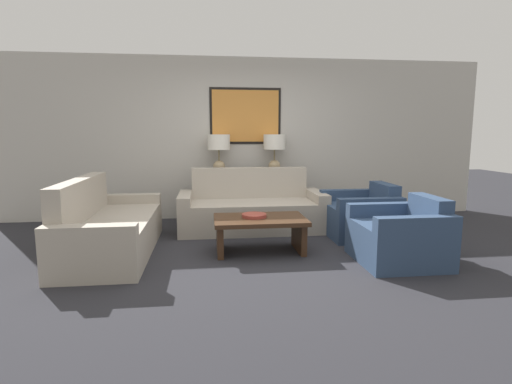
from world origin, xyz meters
TOP-DOWN VIEW (x-y plane):
  - ground_plane at (0.00, 0.00)m, footprint 20.00×20.00m
  - back_wall at (0.00, 2.30)m, footprint 8.15×0.12m
  - console_table at (0.00, 2.03)m, footprint 1.40×0.38m
  - table_lamp_left at (-0.45, 2.03)m, footprint 0.36×0.36m
  - table_lamp_right at (0.45, 2.03)m, footprint 0.36×0.36m
  - couch_by_back_wall at (0.00, 1.34)m, footprint 2.12×0.89m
  - couch_by_side at (-1.82, 0.37)m, footprint 0.89×2.12m
  - coffee_table at (-0.03, 0.20)m, footprint 1.09×0.70m
  - decorative_bowl at (-0.09, 0.24)m, footprint 0.30×0.30m
  - armchair_near_back_wall at (1.47, 0.77)m, footprint 0.89×0.92m
  - armchair_near_camera at (1.47, -0.37)m, footprint 0.89×0.92m

SIDE VIEW (x-z plane):
  - ground_plane at x=0.00m, z-range 0.00..0.00m
  - armchair_near_back_wall at x=1.47m, z-range -0.09..0.64m
  - armchair_near_camera at x=1.47m, z-range -0.09..0.64m
  - couch_by_back_wall at x=0.00m, z-range -0.16..0.74m
  - couch_by_side at x=-1.82m, z-range -0.16..0.74m
  - coffee_table at x=-0.03m, z-range 0.09..0.51m
  - console_table at x=0.00m, z-range 0.00..0.76m
  - decorative_bowl at x=-0.09m, z-range 0.42..0.46m
  - table_lamp_left at x=-0.45m, z-range 0.88..1.51m
  - table_lamp_right at x=0.45m, z-range 0.88..1.51m
  - back_wall at x=0.00m, z-range 0.01..2.66m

